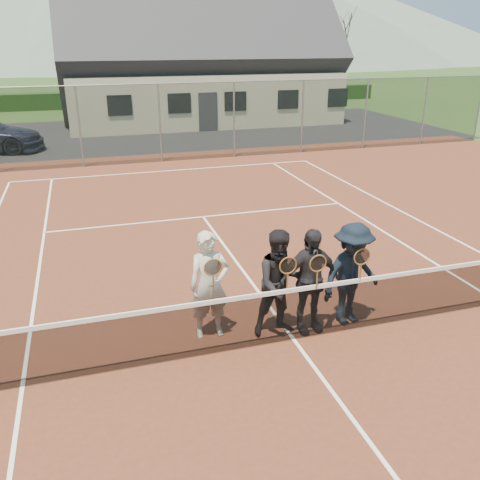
{
  "coord_description": "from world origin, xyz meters",
  "views": [
    {
      "loc": [
        -2.92,
        -6.5,
        4.57
      ],
      "look_at": [
        -0.45,
        1.5,
        1.25
      ],
      "focal_mm": 38.0,
      "sensor_mm": 36.0,
      "label": 1
    }
  ],
  "objects_px": {
    "player_c": "(309,281)",
    "clubhouse": "(199,50)",
    "player_a": "(209,285)",
    "player_b": "(281,283)",
    "tennis_net": "(295,312)",
    "player_d": "(351,274)"
  },
  "relations": [
    {
      "from": "player_c",
      "to": "clubhouse",
      "type": "bearing_deg",
      "value": 81.24
    },
    {
      "from": "player_a",
      "to": "player_b",
      "type": "relative_size",
      "value": 1.0
    },
    {
      "from": "tennis_net",
      "to": "player_c",
      "type": "relative_size",
      "value": 6.49
    },
    {
      "from": "player_c",
      "to": "player_d",
      "type": "distance_m",
      "value": 0.78
    },
    {
      "from": "tennis_net",
      "to": "clubhouse",
      "type": "xyz_separation_m",
      "value": [
        4.0,
        24.0,
        3.45
      ]
    },
    {
      "from": "player_a",
      "to": "clubhouse",
      "type": "bearing_deg",
      "value": 77.37
    },
    {
      "from": "tennis_net",
      "to": "player_b",
      "type": "distance_m",
      "value": 0.51
    },
    {
      "from": "player_b",
      "to": "player_d",
      "type": "distance_m",
      "value": 1.25
    },
    {
      "from": "player_c",
      "to": "player_d",
      "type": "bearing_deg",
      "value": 1.87
    },
    {
      "from": "tennis_net",
      "to": "player_d",
      "type": "distance_m",
      "value": 1.21
    },
    {
      "from": "player_c",
      "to": "player_a",
      "type": "bearing_deg",
      "value": 168.33
    },
    {
      "from": "clubhouse",
      "to": "player_d",
      "type": "xyz_separation_m",
      "value": [
        -2.88,
        -23.73,
        -3.07
      ]
    },
    {
      "from": "tennis_net",
      "to": "player_c",
      "type": "distance_m",
      "value": 0.56
    },
    {
      "from": "clubhouse",
      "to": "player_b",
      "type": "distance_m",
      "value": 24.25
    },
    {
      "from": "tennis_net",
      "to": "player_b",
      "type": "xyz_separation_m",
      "value": [
        -0.13,
        0.3,
        0.38
      ]
    },
    {
      "from": "player_a",
      "to": "player_c",
      "type": "height_order",
      "value": "same"
    },
    {
      "from": "player_b",
      "to": "player_c",
      "type": "distance_m",
      "value": 0.48
    },
    {
      "from": "player_b",
      "to": "clubhouse",
      "type": "bearing_deg",
      "value": 80.1
    },
    {
      "from": "player_b",
      "to": "player_d",
      "type": "bearing_deg",
      "value": -1.67
    },
    {
      "from": "tennis_net",
      "to": "clubhouse",
      "type": "distance_m",
      "value": 24.57
    },
    {
      "from": "tennis_net",
      "to": "player_a",
      "type": "height_order",
      "value": "player_a"
    },
    {
      "from": "clubhouse",
      "to": "player_d",
      "type": "distance_m",
      "value": 24.1
    }
  ]
}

